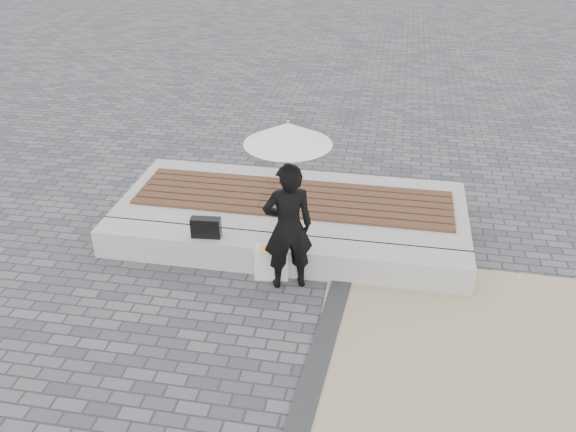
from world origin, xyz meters
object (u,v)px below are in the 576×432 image
object	(u,v)px
seating_ledge	(278,254)
handbag	(206,228)
woman	(288,227)
canvas_tote	(272,262)
parasol	(288,133)

from	to	relation	value
seating_ledge	handbag	size ratio (longest dim) A/B	12.83
woman	canvas_tote	size ratio (longest dim) A/B	3.70
seating_ledge	parasol	size ratio (longest dim) A/B	3.90
handbag	canvas_tote	xyz separation A→B (m)	(0.92, -0.19, -0.31)
woman	parasol	size ratio (longest dim) A/B	1.32
parasol	handbag	bearing A→B (deg)	165.07
parasol	canvas_tote	size ratio (longest dim) A/B	2.81
woman	handbag	bearing A→B (deg)	-35.26
parasol	canvas_tote	xyz separation A→B (m)	(-0.23, 0.11, -1.83)
seating_ledge	canvas_tote	size ratio (longest dim) A/B	10.95
parasol	woman	bearing A→B (deg)	-97.13
handbag	woman	bearing A→B (deg)	-20.09
parasol	canvas_tote	distance (m)	1.85
seating_ledge	parasol	distance (m)	1.90
woman	parasol	xyz separation A→B (m)	(0.00, 0.00, 1.21)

